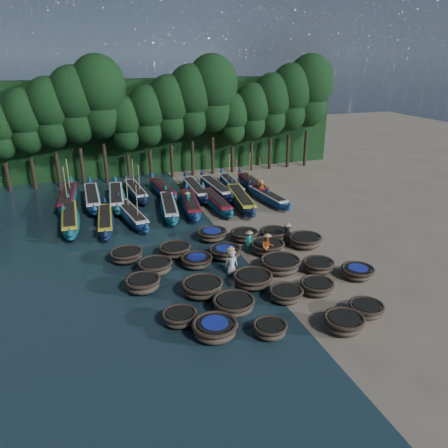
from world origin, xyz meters
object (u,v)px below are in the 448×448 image
object	(u,v)px
coracle_11	(202,287)
long_boat_2	(105,221)
coracle_12	(253,279)
long_boat_3	(132,215)
coracle_17	(225,252)
long_boat_6	(216,202)
coracle_18	(267,247)
coracle_23	(244,235)
long_boat_8	(268,197)
coracle_13	(280,264)
long_boat_14	(195,189)
coracle_14	(318,266)
coracle_22	(212,234)
long_boat_1	(70,219)
long_boat_9	(68,198)
coracle_5	(179,317)
coracle_19	(305,240)
long_boat_17	(252,185)
coracle_2	(270,329)
long_boat_13	(163,189)
long_boat_5	(191,204)
coracle_8	(317,287)
coracle_4	(366,309)
coracle_15	(155,266)
coracle_21	(175,250)
fisherman_4	(230,259)
coracle_1	(215,328)
long_boat_7	(241,200)
coracle_3	(344,323)
long_boat_4	(169,207)
fisherman_2	(267,246)
fisherman_3	(287,234)
fisherman_1	(249,241)
long_boat_15	(216,188)
coracle_10	(143,284)
long_boat_11	(117,197)
coracle_6	(234,304)
coracle_9	(358,272)
long_boat_16	(231,185)
coracle_16	(197,261)
fisherman_5	(188,202)
coracle_7	(286,294)
coracle_20	(126,255)
fisherman_6	(261,189)

from	to	relation	value
coracle_11	long_boat_2	world-z (taller)	long_boat_2
coracle_12	long_boat_3	xyz separation A→B (m)	(-5.11, 12.72, 0.11)
coracle_17	long_boat_6	xyz separation A→B (m)	(2.51, 9.61, 0.13)
coracle_11	coracle_18	size ratio (longest dim) A/B	0.96
coracle_23	long_boat_8	xyz separation A→B (m)	(5.17, 7.31, 0.08)
coracle_13	long_boat_14	distance (m)	16.69
coracle_11	coracle_14	size ratio (longest dim) A/B	1.35
coracle_22	long_boat_1	size ratio (longest dim) A/B	0.30
long_boat_9	coracle_5	bearing A→B (deg)	-71.69
coracle_19	coracle_23	xyz separation A→B (m)	(-3.58, 2.34, -0.03)
coracle_13	coracle_17	distance (m)	3.87
long_boat_17	coracle_2	bearing A→B (deg)	-108.33
long_boat_13	long_boat_5	bearing A→B (deg)	-79.73
coracle_8	coracle_22	bearing A→B (deg)	109.68
coracle_4	coracle_8	bearing A→B (deg)	114.34
coracle_15	coracle_21	world-z (taller)	coracle_15
fisherman_4	long_boat_8	bearing A→B (deg)	162.44
long_boat_5	coracle_1	bearing A→B (deg)	-92.69
coracle_14	long_boat_7	distance (m)	13.09
long_boat_8	coracle_3	bearing A→B (deg)	-109.17
fisherman_4	long_boat_2	bearing A→B (deg)	-130.58
coracle_4	long_boat_4	world-z (taller)	long_boat_4
coracle_23	long_boat_4	size ratio (longest dim) A/B	0.29
coracle_2	coracle_3	distance (m)	3.62
coracle_15	fisherman_2	world-z (taller)	fisherman_2
coracle_3	long_boat_8	distance (m)	19.59
coracle_17	fisherman_3	size ratio (longest dim) A/B	1.45
fisherman_2	fisherman_1	bearing A→B (deg)	130.84
coracle_2	long_boat_6	world-z (taller)	long_boat_6
long_boat_15	coracle_13	bearing A→B (deg)	-96.09
coracle_10	long_boat_11	bearing A→B (deg)	88.90
coracle_6	coracle_17	xyz separation A→B (m)	(1.68, 6.17, -0.02)
coracle_12	long_boat_6	xyz separation A→B (m)	(2.22, 13.62, 0.11)
coracle_1	coracle_18	xyz separation A→B (m)	(6.21, 7.74, -0.02)
coracle_6	coracle_9	distance (m)	8.30
coracle_18	long_boat_16	xyz separation A→B (m)	(2.67, 14.40, 0.09)
long_boat_14	fisherman_2	size ratio (longest dim) A/B	4.34
long_boat_3	long_boat_7	world-z (taller)	long_boat_3
long_boat_2	coracle_1	bearing A→B (deg)	-72.70
long_boat_15	coracle_16	bearing A→B (deg)	-114.42
coracle_13	fisherman_2	xyz separation A→B (m)	(-0.06, 1.85, 0.42)
coracle_22	long_boat_9	distance (m)	15.08
long_boat_2	coracle_18	bearing A→B (deg)	-35.70
long_boat_3	long_boat_13	xyz separation A→B (m)	(3.77, 6.16, -0.01)
coracle_3	fisherman_5	world-z (taller)	fisherman_5
long_boat_2	coracle_13	bearing A→B (deg)	-44.77
coracle_7	coracle_10	size ratio (longest dim) A/B	0.93
coracle_20	coracle_9	bearing A→B (deg)	-28.08
coracle_13	fisherman_6	world-z (taller)	fisherman_6
long_boat_4	long_boat_16	world-z (taller)	long_boat_16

